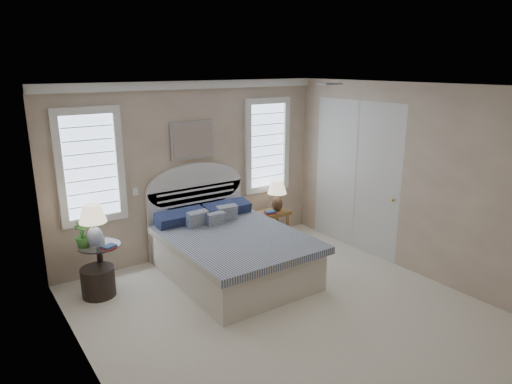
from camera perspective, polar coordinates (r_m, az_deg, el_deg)
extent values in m
cube|color=silver|center=(5.69, 4.59, -15.35)|extent=(4.50, 5.00, 0.01)
cube|color=silver|center=(4.89, 5.29, 12.92)|extent=(4.50, 5.00, 0.01)
cube|color=tan|center=(7.17, -7.87, 2.78)|extent=(4.50, 0.02, 2.70)
cube|color=tan|center=(4.17, -20.00, -7.59)|extent=(0.02, 5.00, 2.70)
cube|color=tan|center=(6.74, 19.87, 1.17)|extent=(0.02, 5.00, 2.70)
cube|color=white|center=(6.96, -8.12, 13.12)|extent=(4.50, 0.08, 0.12)
cube|color=#B2B2B2|center=(6.29, 9.15, 13.19)|extent=(0.30, 0.20, 0.02)
cube|color=white|center=(6.84, -14.85, 0.05)|extent=(0.08, 0.01, 0.12)
cube|color=#C9E0FF|center=(6.57, -20.02, 3.03)|extent=(0.90, 0.06, 1.60)
cube|color=#C9E0FF|center=(7.82, 1.35, 5.85)|extent=(0.90, 0.06, 1.60)
cube|color=silver|center=(7.04, -7.86, 6.45)|extent=(0.74, 0.04, 0.58)
cube|color=silver|center=(7.50, 12.28, 1.95)|extent=(0.02, 1.80, 2.40)
cube|color=beige|center=(6.53, -2.80, -8.34)|extent=(1.60, 2.10, 0.55)
cube|color=navy|center=(6.37, -2.60, -5.90)|extent=(1.72, 2.15, 0.10)
cube|color=white|center=(7.33, -7.42, -3.41)|extent=(1.62, 0.08, 1.10)
cube|color=#1C2347|center=(6.87, -9.36, -3.22)|extent=(0.75, 0.31, 0.23)
cube|color=#1C2347|center=(7.23, -3.63, -2.10)|extent=(0.75, 0.31, 0.23)
cube|color=#364B7A|center=(6.74, -7.36, -3.69)|extent=(0.33, 0.20, 0.34)
cube|color=#364B7A|center=(6.97, -3.71, -2.94)|extent=(0.33, 0.20, 0.34)
cube|color=#364B7A|center=(6.78, -5.08, -3.70)|extent=(0.28, 0.14, 0.29)
cylinder|color=black|center=(6.66, -18.59, -11.17)|extent=(0.32, 0.32, 0.03)
cylinder|color=black|center=(6.54, -18.81, -8.94)|extent=(0.08, 0.08, 0.60)
cylinder|color=silver|center=(6.42, -19.06, -6.33)|extent=(0.56, 0.56, 0.02)
cube|color=brown|center=(7.77, 2.13, -2.59)|extent=(0.50, 0.40, 0.06)
cube|color=brown|center=(7.87, 2.11, -4.80)|extent=(0.44, 0.34, 0.03)
cube|color=brown|center=(7.63, 1.58, -5.03)|extent=(0.04, 0.04, 0.47)
cube|color=brown|center=(7.86, 0.29, -4.40)|extent=(0.04, 0.04, 0.47)
cube|color=brown|center=(7.86, 3.94, -4.44)|extent=(0.04, 0.04, 0.47)
cube|color=brown|center=(8.08, 2.62, -3.85)|extent=(0.04, 0.04, 0.47)
cylinder|color=black|center=(6.40, -19.11, -10.55)|extent=(0.55, 0.55, 0.39)
cylinder|color=white|center=(6.38, -19.43, -6.25)|extent=(0.15, 0.15, 0.03)
ellipsoid|color=white|center=(6.34, -19.52, -5.31)|extent=(0.28, 0.28, 0.27)
cylinder|color=gold|center=(6.29, -19.65, -3.90)|extent=(0.04, 0.04, 0.10)
cylinder|color=black|center=(7.79, 2.62, -2.21)|extent=(0.13, 0.13, 0.03)
ellipsoid|color=black|center=(7.75, 2.63, -1.49)|extent=(0.23, 0.23, 0.24)
cylinder|color=gold|center=(7.71, 2.65, -0.42)|extent=(0.03, 0.03, 0.09)
imported|color=#2E6729|center=(6.34, -20.87, -5.01)|extent=(0.20, 0.20, 0.35)
cube|color=maroon|center=(6.23, -17.87, -6.68)|extent=(0.21, 0.19, 0.02)
cube|color=navy|center=(6.22, -17.89, -6.47)|extent=(0.20, 0.18, 0.02)
cube|color=maroon|center=(7.61, 1.78, -2.65)|extent=(0.21, 0.17, 0.02)
cube|color=navy|center=(7.60, 1.79, -2.47)|extent=(0.19, 0.16, 0.02)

